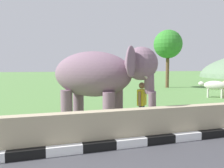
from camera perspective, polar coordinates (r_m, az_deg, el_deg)
The scene contains 6 objects.
striped_curb at distance 5.89m, azimuth -26.10°, elevation -16.71°, with size 16.20×0.20×0.24m.
barrier_parapet at distance 6.15m, azimuth -3.11°, elevation -11.64°, with size 28.00×0.36×1.00m, color tan.
elephant at distance 8.09m, azimuth -2.89°, elevation 2.26°, with size 3.93×3.67×2.91m.
person_handler at distance 8.04m, azimuth 7.80°, elevation -4.76°, with size 0.51×0.54×1.66m.
cow_near at distance 17.41m, azimuth 25.20°, elevation -0.41°, with size 1.65×1.61×1.23m.
tree_distant at distance 24.56m, azimuth 14.43°, elevation 9.96°, with size 3.05×3.05×6.22m.
Camera 1 is at (0.57, -1.28, 2.20)m, focal length 34.93 mm.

